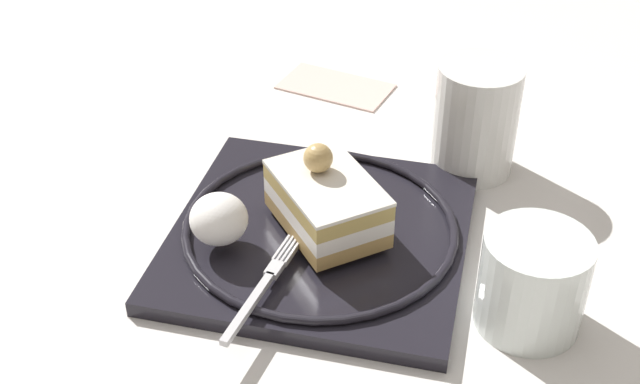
% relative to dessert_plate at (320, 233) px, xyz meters
% --- Properties ---
extents(ground_plane, '(2.40, 2.40, 0.00)m').
position_rel_dessert_plate_xyz_m(ground_plane, '(-0.02, 0.01, -0.01)').
color(ground_plane, silver).
extents(dessert_plate, '(0.27, 0.27, 0.02)m').
position_rel_dessert_plate_xyz_m(dessert_plate, '(0.00, 0.00, 0.00)').
color(dessert_plate, black).
rests_on(dessert_plate, ground_plane).
extents(cake_slice, '(0.12, 0.11, 0.06)m').
position_rel_dessert_plate_xyz_m(cake_slice, '(-0.01, -0.00, 0.03)').
color(cake_slice, tan).
rests_on(cake_slice, dessert_plate).
extents(whipped_cream_dollop, '(0.04, 0.04, 0.04)m').
position_rel_dessert_plate_xyz_m(whipped_cream_dollop, '(0.06, 0.05, 0.03)').
color(whipped_cream_dollop, white).
rests_on(whipped_cream_dollop, dessert_plate).
extents(fork, '(0.02, 0.12, 0.00)m').
position_rel_dessert_plate_xyz_m(fork, '(0.00, 0.08, 0.01)').
color(fork, silver).
rests_on(fork, dessert_plate).
extents(drink_glass_near, '(0.07, 0.07, 0.10)m').
position_rel_dessert_plate_xyz_m(drink_glass_near, '(-0.07, -0.16, 0.03)').
color(drink_glass_near, white).
rests_on(drink_glass_near, ground_plane).
extents(drink_glass_far, '(0.07, 0.07, 0.07)m').
position_rel_dessert_plate_xyz_m(drink_glass_far, '(-0.17, 0.01, 0.02)').
color(drink_glass_far, white).
rests_on(drink_glass_far, ground_plane).
extents(folded_napkin, '(0.11, 0.06, 0.00)m').
position_rel_dessert_plate_xyz_m(folded_napkin, '(0.10, -0.24, -0.01)').
color(folded_napkin, beige).
rests_on(folded_napkin, ground_plane).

